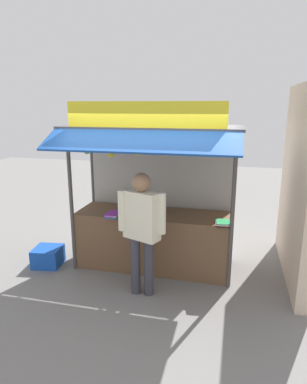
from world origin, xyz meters
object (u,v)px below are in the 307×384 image
at_px(banana_bunch_inner_left, 111,152).
at_px(plastic_crate, 48,256).
at_px(water_bottle_far_left, 143,202).
at_px(magazine_stack_right, 114,214).
at_px(magazine_stack_back_left, 223,223).
at_px(water_bottle_rear_center, 151,204).
at_px(water_bottle_mid_left, 120,202).
at_px(banana_bunch_leftmost, 87,149).
at_px(vendor_person, 142,223).
at_px(banana_bunch_inner_right, 138,151).
at_px(banana_bunch_rightmost, 165,151).

relative_size(banana_bunch_inner_left, plastic_crate, 0.68).
bearing_deg(water_bottle_far_left, plastic_crate, -157.58).
xyz_separation_m(magazine_stack_right, banana_bunch_inner_left, (0.06, -0.19, 1.01)).
xyz_separation_m(magazine_stack_right, plastic_crate, (-1.15, -0.10, -0.80)).
xyz_separation_m(magazine_stack_back_left, banana_bunch_inner_left, (-1.61, -0.19, 1.01)).
height_order(water_bottle_rear_center, magazine_stack_back_left, water_bottle_rear_center).
distance_m(water_bottle_mid_left, water_bottle_rear_center, 0.54).
relative_size(water_bottle_rear_center, magazine_stack_right, 0.77).
distance_m(banana_bunch_leftmost, vendor_person, 1.37).
bearing_deg(banana_bunch_inner_right, banana_bunch_leftmost, -179.89).
bearing_deg(water_bottle_rear_center, vendor_person, -82.98).
bearing_deg(plastic_crate, vendor_person, -15.02).
relative_size(water_bottle_mid_left, magazine_stack_right, 0.71).
xyz_separation_m(water_bottle_rear_center, banana_bunch_rightmost, (0.35, -0.58, 0.96)).
xyz_separation_m(banana_bunch_inner_left, plastic_crate, (-1.22, 0.09, -1.81)).
bearing_deg(banana_bunch_rightmost, banana_bunch_inner_right, -179.84).
bearing_deg(water_bottle_mid_left, magazine_stack_back_left, -13.68).
xyz_separation_m(water_bottle_mid_left, banana_bunch_inner_right, (0.50, -0.61, 0.96)).
relative_size(banana_bunch_rightmost, banana_bunch_leftmost, 0.96).
distance_m(magazine_stack_back_left, vendor_person, 1.21).
height_order(water_bottle_rear_center, banana_bunch_inner_right, banana_bunch_inner_right).
height_order(water_bottle_far_left, banana_bunch_inner_left, banana_bunch_inner_left).
distance_m(magazine_stack_right, plastic_crate, 1.41).
bearing_deg(water_bottle_rear_center, banana_bunch_inner_right, -93.34).
distance_m(water_bottle_rear_center, vendor_person, 0.97).
bearing_deg(banana_bunch_inner_right, banana_bunch_inner_left, -179.93).
bearing_deg(banana_bunch_inner_right, water_bottle_far_left, 100.51).
bearing_deg(water_bottle_mid_left, banana_bunch_inner_left, -80.60).
bearing_deg(vendor_person, magazine_stack_right, 158.74).
bearing_deg(banana_bunch_leftmost, banana_bunch_inner_right, 0.11).
xyz_separation_m(water_bottle_far_left, banana_bunch_rightmost, (0.52, -0.71, 0.97)).
relative_size(water_bottle_far_left, water_bottle_mid_left, 1.05).
distance_m(magazine_stack_right, vendor_person, 0.85).
relative_size(banana_bunch_inner_right, banana_bunch_rightmost, 1.03).
bearing_deg(magazine_stack_back_left, water_bottle_far_left, 158.94).
distance_m(water_bottle_far_left, banana_bunch_rightmost, 1.31).
height_order(magazine_stack_back_left, plastic_crate, magazine_stack_back_left).
relative_size(banana_bunch_leftmost, vendor_person, 0.15).
height_order(water_bottle_mid_left, banana_bunch_inner_left, banana_bunch_inner_left).
bearing_deg(magazine_stack_back_left, banana_bunch_inner_left, -173.22).
height_order(water_bottle_mid_left, banana_bunch_inner_right, banana_bunch_inner_right).
height_order(water_bottle_far_left, water_bottle_rear_center, water_bottle_rear_center).
distance_m(banana_bunch_inner_right, banana_bunch_leftmost, 0.77).
bearing_deg(water_bottle_far_left, banana_bunch_inner_left, -110.97).
height_order(banana_bunch_leftmost, plastic_crate, banana_bunch_leftmost).
xyz_separation_m(water_bottle_far_left, water_bottle_mid_left, (-0.37, -0.10, -0.01)).
xyz_separation_m(water_bottle_mid_left, banana_bunch_rightmost, (0.89, -0.61, 0.97)).
height_order(banana_bunch_inner_right, banana_bunch_inner_left, same).
relative_size(water_bottle_rear_center, vendor_person, 0.14).
height_order(banana_bunch_inner_left, vendor_person, banana_bunch_inner_left).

